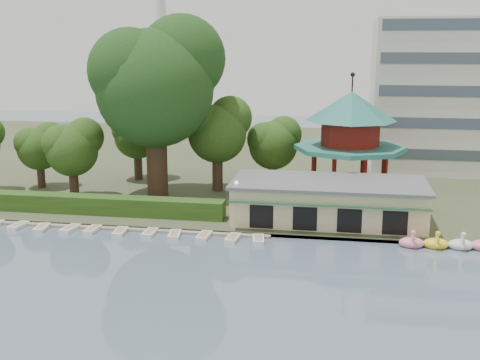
% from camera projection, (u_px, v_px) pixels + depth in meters
% --- Properties ---
extents(ground_plane, '(220.00, 220.00, 0.00)m').
position_uv_depth(ground_plane, '(164.00, 315.00, 39.09)').
color(ground_plane, slate).
rests_on(ground_plane, ground).
extents(shore, '(220.00, 70.00, 0.40)m').
position_uv_depth(shore, '(265.00, 160.00, 89.02)').
color(shore, '#424930').
rests_on(shore, ground).
extents(embankment, '(220.00, 0.60, 0.30)m').
position_uv_depth(embankment, '(217.00, 232.00, 55.68)').
color(embankment, gray).
rests_on(embankment, ground).
extents(dock, '(34.00, 1.60, 0.24)m').
position_uv_depth(dock, '(95.00, 226.00, 57.53)').
color(dock, gray).
rests_on(dock, ground).
extents(boathouse, '(18.60, 9.39, 3.90)m').
position_uv_depth(boathouse, '(328.00, 201.00, 58.06)').
color(boathouse, beige).
rests_on(boathouse, shore).
extents(pavilion, '(12.40, 12.40, 13.50)m').
position_uv_depth(pavilion, '(350.00, 133.00, 66.24)').
color(pavilion, beige).
rests_on(pavilion, shore).
extents(hedge, '(30.00, 2.00, 1.80)m').
position_uv_depth(hedge, '(79.00, 204.00, 60.92)').
color(hedge, '#2B4C18').
rests_on(hedge, shore).
extents(lamp_post, '(0.36, 0.36, 4.28)m').
position_uv_depth(lamp_post, '(237.00, 195.00, 56.36)').
color(lamp_post, black).
rests_on(lamp_post, shore).
extents(big_tree, '(14.07, 13.11, 19.98)m').
position_uv_depth(big_tree, '(157.00, 79.00, 64.61)').
color(big_tree, '#3A281C').
rests_on(big_tree, shore).
extents(small_trees, '(39.02, 15.93, 10.95)m').
position_uv_depth(small_trees, '(144.00, 138.00, 69.95)').
color(small_trees, '#3A281C').
rests_on(small_trees, shore).
extents(swan_boats, '(12.93, 2.10, 1.92)m').
position_uv_depth(swan_boats, '(473.00, 245.00, 51.27)').
color(swan_boats, pink).
rests_on(swan_boats, ground).
extents(moored_rowboats, '(32.14, 2.71, 0.36)m').
position_uv_depth(moored_rowboats, '(95.00, 230.00, 56.05)').
color(moored_rowboats, white).
rests_on(moored_rowboats, ground).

